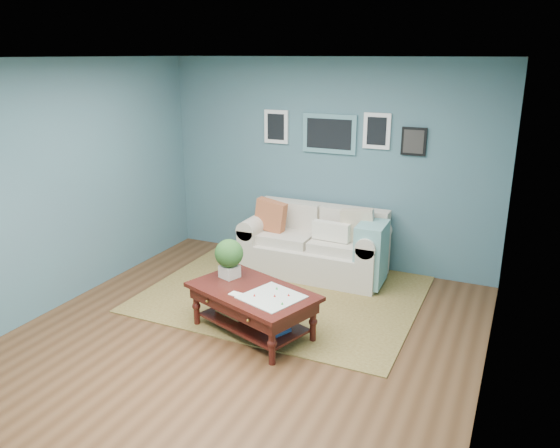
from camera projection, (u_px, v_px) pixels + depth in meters
The scene contains 4 objects.
room_shell at pixel (237, 210), 5.02m from camera, with size 5.00×5.02×2.70m.
area_rug at pixel (284, 293), 6.49m from camera, with size 3.11×2.49×0.01m, color brown.
loveseat at pixel (321, 245), 6.97m from camera, with size 1.85×0.84×0.95m.
coffee_table at pixel (249, 295), 5.52m from camera, with size 1.46×1.13×0.90m.
Camera 1 is at (2.37, -4.17, 2.73)m, focal length 35.00 mm.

